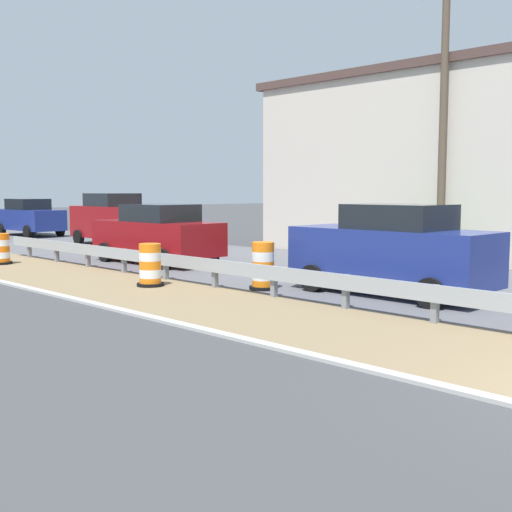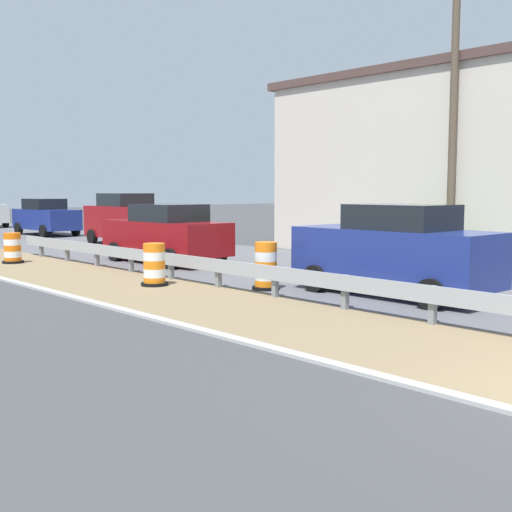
{
  "view_description": "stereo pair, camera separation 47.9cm",
  "coord_description": "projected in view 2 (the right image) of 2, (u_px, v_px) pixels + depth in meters",
  "views": [
    {
      "loc": [
        -8.26,
        -1.83,
        2.4
      ],
      "look_at": [
        1.26,
        7.76,
        1.01
      ],
      "focal_mm": 45.28,
      "sensor_mm": 36.0,
      "label": 1
    },
    {
      "loc": [
        -7.91,
        -2.16,
        2.4
      ],
      "look_at": [
        1.26,
        7.76,
        1.01
      ],
      "focal_mm": 45.28,
      "sensor_mm": 36.0,
      "label": 2
    }
  ],
  "objects": [
    {
      "name": "car_trailing_near_lane",
      "position": [
        127.0,
        219.0,
        28.23
      ],
      "size": [
        2.14,
        4.51,
        2.25
      ],
      "rotation": [
        0.0,
        0.0,
        -1.58
      ],
      "color": "maroon",
      "rests_on": "ground"
    },
    {
      "name": "traffic_barrel_far",
      "position": [
        13.0,
        250.0,
        21.14
      ],
      "size": [
        0.68,
        0.68,
        1.0
      ],
      "color": "orange",
      "rests_on": "ground"
    },
    {
      "name": "car_trailing_far_lane",
      "position": [
        394.0,
        250.0,
        14.55
      ],
      "size": [
        1.99,
        4.75,
        2.08
      ],
      "rotation": [
        0.0,
        0.0,
        1.56
      ],
      "color": "navy",
      "rests_on": "ground"
    },
    {
      "name": "roadside_shop_near",
      "position": [
        483.0,
        163.0,
        23.06
      ],
      "size": [
        6.48,
        15.62,
        6.7
      ],
      "color": "beige",
      "rests_on": "ground"
    },
    {
      "name": "bush_roadside",
      "position": [
        426.0,
        244.0,
        19.95
      ],
      "size": [
        2.32,
        2.32,
        1.46
      ],
      "primitive_type": "ellipsoid",
      "color": "#286028",
      "rests_on": "ground"
    },
    {
      "name": "utility_pole_near",
      "position": [
        453.0,
        117.0,
        20.15
      ],
      "size": [
        0.24,
        1.8,
        9.0
      ],
      "color": "brown",
      "rests_on": "ground"
    },
    {
      "name": "traffic_barrel_mid",
      "position": [
        154.0,
        267.0,
        16.18
      ],
      "size": [
        0.68,
        0.68,
        1.07
      ],
      "color": "orange",
      "rests_on": "ground"
    },
    {
      "name": "car_mid_far_lane",
      "position": [
        46.0,
        217.0,
        34.14
      ],
      "size": [
        2.07,
        4.49,
        1.93
      ],
      "rotation": [
        0.0,
        0.0,
        -1.55
      ],
      "color": "navy",
      "rests_on": "ground"
    },
    {
      "name": "car_lead_near_lane",
      "position": [
        166.0,
        233.0,
        21.2
      ],
      "size": [
        2.2,
        4.8,
        1.94
      ],
      "rotation": [
        0.0,
        0.0,
        1.59
      ],
      "color": "maroon",
      "rests_on": "ground"
    },
    {
      "name": "traffic_barrel_close",
      "position": [
        266.0,
        268.0,
        15.55
      ],
      "size": [
        0.67,
        0.67,
        1.15
      ],
      "color": "orange",
      "rests_on": "ground"
    }
  ]
}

